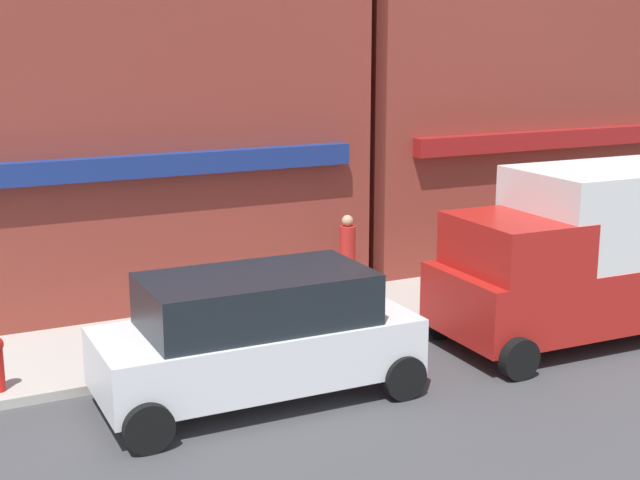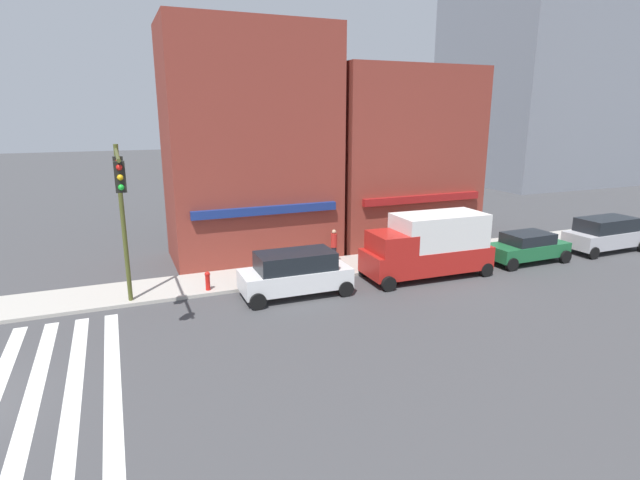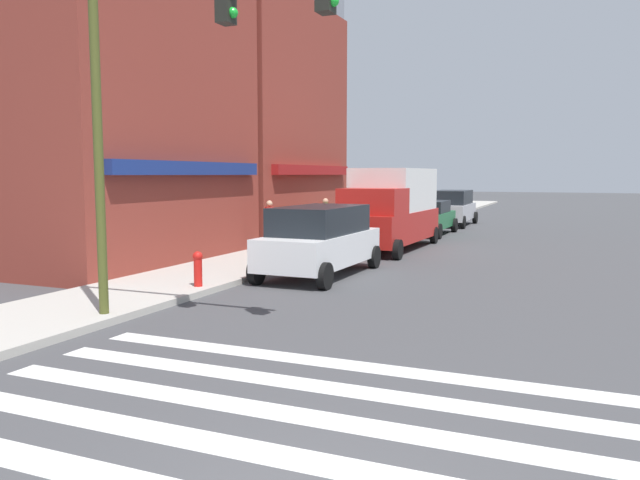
% 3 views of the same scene
% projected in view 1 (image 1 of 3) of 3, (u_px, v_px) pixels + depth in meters
% --- Properties ---
extents(storefront_row, '(17.82, 5.30, 12.02)m').
position_uv_depth(storefront_row, '(311.00, 22.00, 19.78)').
color(storefront_row, maroon).
rests_on(storefront_row, ground_plane).
extents(suv_white, '(4.73, 2.12, 1.94)m').
position_uv_depth(suv_white, '(257.00, 334.00, 13.03)').
color(suv_white, white).
rests_on(suv_white, ground_plane).
extents(box_truck_red, '(6.26, 2.42, 3.04)m').
position_uv_depth(box_truck_red, '(607.00, 249.00, 15.87)').
color(box_truck_red, '#B21E19').
rests_on(box_truck_red, ground_plane).
extents(pedestrian_red_jacket, '(0.32, 0.32, 1.77)m').
position_uv_depth(pedestrian_red_jacket, '(347.00, 258.00, 17.33)').
color(pedestrian_red_jacket, '#23232D').
rests_on(pedestrian_red_jacket, sidewalk_left).
extents(pedestrian_green_top, '(0.32, 0.32, 1.77)m').
position_uv_depth(pedestrian_green_top, '(487.00, 254.00, 17.58)').
color(pedestrian_green_top, '#23232D').
rests_on(pedestrian_green_top, sidewalk_left).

